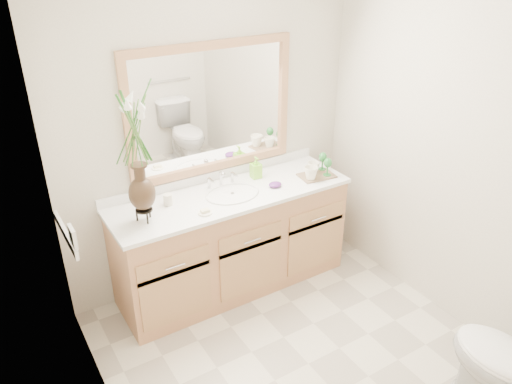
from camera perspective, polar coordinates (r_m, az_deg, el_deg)
floor at (r=3.52m, az=6.01°, el=-18.94°), size 2.60×2.60×0.00m
wall_back at (r=3.78m, az=-5.11°, el=6.55°), size 2.40×0.02×2.40m
wall_left at (r=2.33m, az=-17.00°, el=-9.00°), size 0.02×2.60×2.40m
wall_right at (r=3.60m, az=22.41°, el=3.40°), size 0.02×2.60×2.40m
vanity at (r=3.92m, az=-2.72°, el=-5.72°), size 1.80×0.55×0.80m
counter at (r=3.71m, az=-2.86°, el=-0.34°), size 1.84×0.57×0.03m
sink at (r=3.71m, az=-2.71°, el=-0.98°), size 0.38×0.34×0.23m
mirror at (r=3.70m, az=-5.08°, el=9.42°), size 1.32×0.04×0.97m
switch_plate at (r=3.09m, az=-20.21°, el=-4.80°), size 0.02×0.12×0.12m
toilet at (r=3.28m, az=27.24°, el=-17.87°), size 0.42×0.75×0.74m
flower_vase at (r=3.18m, az=-13.58°, el=5.82°), size 0.21×0.21×0.85m
tumbler at (r=3.58m, az=-10.04°, el=-0.85°), size 0.06×0.06×0.08m
soap_dish at (r=3.44m, az=-5.84°, el=-2.31°), size 0.10×0.10×0.03m
soap_bottle at (r=3.91m, az=-0.01°, el=2.72°), size 0.08×0.08×0.16m
purple_dish at (r=3.79m, az=2.20°, el=0.86°), size 0.12×0.11×0.04m
tray at (r=3.98m, az=6.95°, el=1.87°), size 0.30×0.22×0.01m
mug_left at (r=3.88m, az=6.31°, el=2.23°), size 0.14×0.14×0.11m
mug_right at (r=3.99m, az=6.56°, el=2.83°), size 0.13×0.13×0.10m
goblet_front at (r=3.95m, az=8.21°, el=3.21°), size 0.06×0.06×0.15m
goblet_back at (r=4.04m, az=7.63°, el=3.86°), size 0.07×0.07×0.15m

